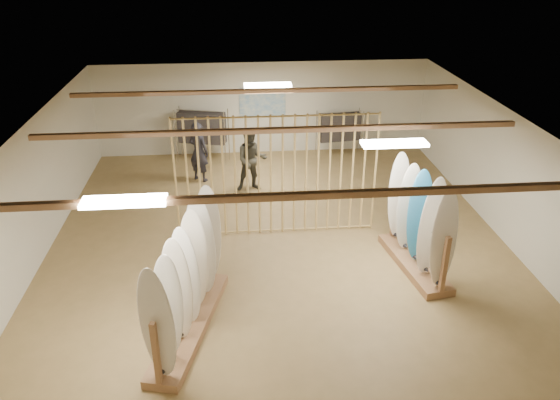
{
  "coord_description": "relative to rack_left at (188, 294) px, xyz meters",
  "views": [
    {
      "loc": [
        -0.91,
        -10.14,
        6.15
      ],
      "look_at": [
        0.0,
        0.0,
        1.2
      ],
      "focal_mm": 35.0,
      "sensor_mm": 36.0,
      "label": 1
    }
  ],
  "objects": [
    {
      "name": "floor",
      "position": [
        1.78,
        2.49,
        -0.72
      ],
      "size": [
        12.0,
        12.0,
        0.0
      ],
      "primitive_type": "plane",
      "color": "olive",
      "rests_on": "ground"
    },
    {
      "name": "ceiling",
      "position": [
        1.78,
        2.49,
        2.08
      ],
      "size": [
        12.0,
        12.0,
        0.0
      ],
      "primitive_type": "plane",
      "rotation": [
        3.14,
        0.0,
        0.0
      ],
      "color": "#9C9994",
      "rests_on": "ground"
    },
    {
      "name": "wall_back",
      "position": [
        1.78,
        8.49,
        0.68
      ],
      "size": [
        12.0,
        0.0,
        12.0
      ],
      "primitive_type": "plane",
      "rotation": [
        1.57,
        0.0,
        0.0
      ],
      "color": "beige",
      "rests_on": "ground"
    },
    {
      "name": "wall_left",
      "position": [
        -3.22,
        2.49,
        0.68
      ],
      "size": [
        0.0,
        12.0,
        12.0
      ],
      "primitive_type": "plane",
      "rotation": [
        1.57,
        0.0,
        1.57
      ],
      "color": "beige",
      "rests_on": "ground"
    },
    {
      "name": "wall_right",
      "position": [
        6.78,
        2.49,
        0.68
      ],
      "size": [
        0.0,
        12.0,
        12.0
      ],
      "primitive_type": "plane",
      "rotation": [
        1.57,
        0.0,
        -1.57
      ],
      "color": "beige",
      "rests_on": "ground"
    },
    {
      "name": "ceiling_slats",
      "position": [
        1.78,
        2.49,
        2.0
      ],
      "size": [
        9.5,
        6.12,
        0.1
      ],
      "primitive_type": "cube",
      "color": "#976A45",
      "rests_on": "ground"
    },
    {
      "name": "light_panels",
      "position": [
        1.78,
        2.49,
        2.02
      ],
      "size": [
        1.2,
        0.35,
        0.06
      ],
      "primitive_type": "cube",
      "color": "white",
      "rests_on": "ground"
    },
    {
      "name": "bamboo_partition",
      "position": [
        1.78,
        3.29,
        0.68
      ],
      "size": [
        4.45,
        0.05,
        2.78
      ],
      "color": "tan",
      "rests_on": "ground"
    },
    {
      "name": "poster",
      "position": [
        1.78,
        8.47,
        0.88
      ],
      "size": [
        1.4,
        0.03,
        0.9
      ],
      "primitive_type": "cube",
      "color": "teal",
      "rests_on": "ground"
    },
    {
      "name": "rack_left",
      "position": [
        0.0,
        0.0,
        0.0
      ],
      "size": [
        1.31,
        3.04,
        2.09
      ],
      "rotation": [
        0.0,
        0.0,
        -0.26
      ],
      "color": "#976A45",
      "rests_on": "floor"
    },
    {
      "name": "rack_right",
      "position": [
        4.47,
        1.57,
        0.03
      ],
      "size": [
        0.94,
        2.36,
        2.18
      ],
      "rotation": [
        0.0,
        0.0,
        0.15
      ],
      "color": "#976A45",
      "rests_on": "floor"
    },
    {
      "name": "clothing_rack_a",
      "position": [
        -0.05,
        7.89,
        0.32
      ],
      "size": [
        1.45,
        0.73,
        1.6
      ],
      "rotation": [
        0.0,
        0.0,
        -0.27
      ],
      "color": "silver",
      "rests_on": "floor"
    },
    {
      "name": "clothing_rack_b",
      "position": [
        4.08,
        7.89,
        0.22
      ],
      "size": [
        1.34,
        0.5,
        1.44
      ],
      "rotation": [
        0.0,
        0.0,
        0.13
      ],
      "color": "silver",
      "rests_on": "floor"
    },
    {
      "name": "shopper_a",
      "position": [
        -0.09,
        6.43,
        0.23
      ],
      "size": [
        0.84,
        0.77,
        1.9
      ],
      "primitive_type": "imported",
      "rotation": [
        0.0,
        0.0,
        2.55
      ],
      "color": "black",
      "rests_on": "floor"
    },
    {
      "name": "shopper_b",
      "position": [
        1.32,
        5.66,
        0.24
      ],
      "size": [
        0.98,
        0.8,
        1.93
      ],
      "primitive_type": "imported",
      "rotation": [
        0.0,
        0.0,
        0.08
      ],
      "color": "#353329",
      "rests_on": "floor"
    }
  ]
}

